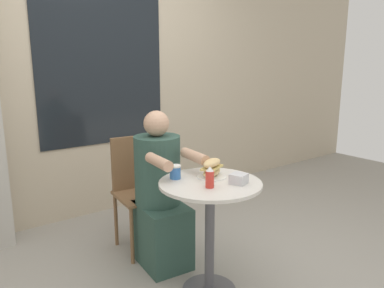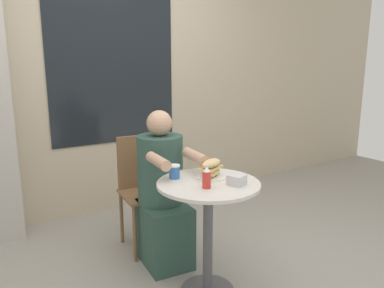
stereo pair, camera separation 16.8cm
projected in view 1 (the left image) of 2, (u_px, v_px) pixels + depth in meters
name	position (u px, v px, depth m)	size (l,w,h in m)	color
storefront_wall	(93.00, 66.00, 3.42)	(8.00, 0.09, 2.80)	#B7A88E
cafe_table	(210.00, 214.00, 2.28)	(0.62, 0.62, 0.73)	beige
diner_chair	(138.00, 182.00, 2.91)	(0.41, 0.41, 0.87)	brown
seated_diner	(160.00, 200.00, 2.64)	(0.37, 0.59, 1.11)	#2D4C42
sandwich_on_plate	(212.00, 169.00, 2.32)	(0.19, 0.18, 0.12)	white
drink_cup	(175.00, 172.00, 2.29)	(0.07, 0.07, 0.09)	#336BB7
napkin_box	(239.00, 179.00, 2.20)	(0.12, 0.12, 0.06)	silver
condiment_bottle	(210.00, 177.00, 2.13)	(0.05, 0.05, 0.13)	red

